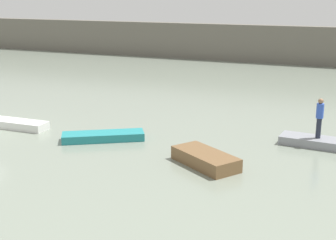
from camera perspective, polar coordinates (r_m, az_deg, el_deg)
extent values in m
cube|color=#666056|center=(49.84, 2.13, 9.43)|extent=(80.00, 1.20, 3.58)
cube|color=white|center=(25.30, -18.04, -0.42)|extent=(3.82, 1.08, 0.40)
cube|color=teal|center=(22.21, -7.73, -1.95)|extent=(3.70, 2.88, 0.37)
cube|color=brown|center=(18.89, 4.47, -4.65)|extent=(3.13, 2.64, 0.53)
cube|color=gray|center=(22.17, 17.38, -2.53)|extent=(3.29, 1.36, 0.38)
cylinder|color=#232838|center=(21.99, 17.51, -0.93)|extent=(0.22, 0.22, 0.91)
cylinder|color=blue|center=(21.80, 17.67, 1.04)|extent=(0.32, 0.32, 0.65)
sphere|color=#936B4C|center=(21.70, 17.76, 2.17)|extent=(0.23, 0.23, 0.23)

